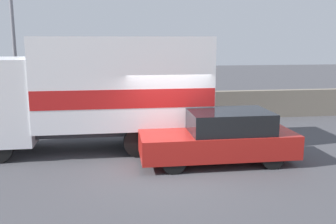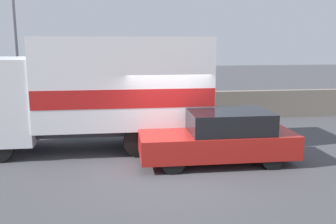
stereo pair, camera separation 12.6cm
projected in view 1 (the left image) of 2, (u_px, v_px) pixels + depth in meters
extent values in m
plane|color=#47474C|center=(175.00, 169.00, 10.33)|extent=(80.00, 80.00, 0.00)
cube|color=gray|center=(152.00, 107.00, 16.35)|extent=(60.00, 0.35, 1.24)
cylinder|color=slate|center=(13.00, 30.00, 14.34)|extent=(0.14, 0.14, 7.76)
cube|color=silver|center=(3.00, 100.00, 11.44)|extent=(2.03, 2.23, 2.54)
cube|color=#2D2D33|center=(125.00, 128.00, 12.14)|extent=(5.36, 1.28, 0.25)
cube|color=white|center=(124.00, 81.00, 11.85)|extent=(5.36, 2.33, 2.78)
cube|color=red|center=(124.00, 93.00, 11.92)|extent=(5.33, 2.35, 0.56)
cylinder|color=black|center=(14.00, 131.00, 12.59)|extent=(0.93, 0.28, 0.93)
cylinder|color=black|center=(174.00, 140.00, 11.46)|extent=(0.93, 0.28, 0.93)
cylinder|color=black|center=(166.00, 126.00, 13.30)|extent=(0.93, 0.28, 0.93)
cylinder|color=black|center=(139.00, 142.00, 11.32)|extent=(0.93, 0.28, 0.93)
cylinder|color=black|center=(136.00, 127.00, 13.15)|extent=(0.93, 0.28, 0.93)
cube|color=#B21E19|center=(217.00, 143.00, 10.76)|extent=(4.43, 1.75, 0.66)
cube|color=black|center=(229.00, 121.00, 10.69)|extent=(2.30, 1.61, 0.60)
cylinder|color=black|center=(174.00, 162.00, 9.88)|extent=(0.65, 0.20, 0.65)
cylinder|color=black|center=(166.00, 146.00, 11.35)|extent=(0.65, 0.20, 0.65)
cylinder|color=black|center=(272.00, 157.00, 10.26)|extent=(0.65, 0.20, 0.65)
cylinder|color=black|center=(253.00, 143.00, 11.73)|extent=(0.65, 0.20, 0.65)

